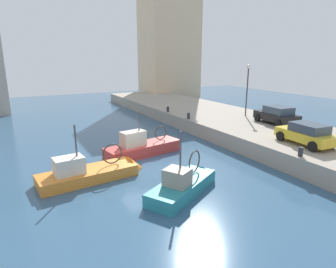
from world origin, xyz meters
TOP-DOWN VIEW (x-y plane):
  - water_surface at (0.00, 0.00)m, footprint 80.00×80.00m
  - quay_wall at (11.50, 0.00)m, footprint 9.00×56.00m
  - fishing_boat_teal at (0.48, -4.56)m, footprint 5.48×4.00m
  - fishing_boat_red at (1.22, 1.95)m, footprint 6.56×2.63m
  - fishing_boat_orange at (-3.26, -0.70)m, footprint 6.37×2.38m
  - parked_car_black at (12.92, 0.75)m, footprint 2.39×3.98m
  - parked_car_yellow at (9.68, -4.58)m, footprint 2.17×4.00m
  - mooring_bollard_south at (7.35, -6.00)m, footprint 0.28×0.28m
  - mooring_bollard_mid at (7.35, 6.00)m, footprint 0.28×0.28m
  - mooring_bollard_north at (7.35, 10.00)m, footprint 0.28×0.28m
  - quay_streetlamp at (13.00, 4.61)m, footprint 0.36×0.36m
  - waterfront_building_central at (17.12, 27.57)m, footprint 8.75×6.86m

SIDE VIEW (x-z plane):
  - water_surface at x=0.00m, z-range 0.00..0.00m
  - fishing_boat_teal at x=0.48m, z-range -1.91..2.15m
  - fishing_boat_orange at x=-3.26m, z-range -1.93..2.19m
  - fishing_boat_red at x=1.22m, z-range -1.81..2.10m
  - quay_wall at x=11.50m, z-range 0.00..1.20m
  - mooring_bollard_south at x=7.35m, z-range 1.20..1.75m
  - mooring_bollard_mid at x=7.35m, z-range 1.20..1.75m
  - mooring_bollard_north at x=7.35m, z-range 1.20..1.75m
  - parked_car_yellow at x=9.68m, z-range 1.21..2.64m
  - parked_car_black at x=12.92m, z-range 1.21..2.71m
  - quay_streetlamp at x=13.00m, z-range 2.04..6.87m
  - waterfront_building_central at x=17.12m, z-range 0.02..19.86m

